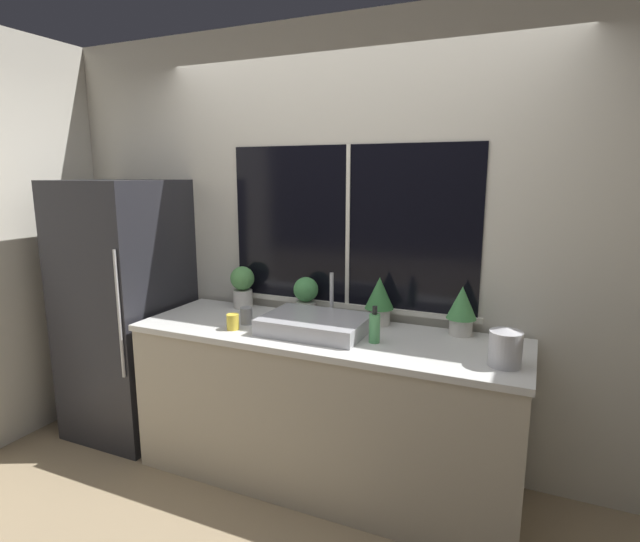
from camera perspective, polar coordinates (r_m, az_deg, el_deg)
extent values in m
plane|color=#937F60|center=(2.99, -2.46, -25.78)|extent=(14.00, 14.00, 0.00)
cube|color=beige|center=(3.11, 3.45, 2.85)|extent=(8.00, 0.06, 2.70)
cube|color=black|center=(3.06, 3.24, 5.15)|extent=(1.58, 0.01, 0.97)
cube|color=silver|center=(3.05, 3.20, 5.14)|extent=(0.02, 0.01, 0.97)
cube|color=silver|center=(3.15, 3.10, -3.97)|extent=(1.64, 0.04, 0.03)
cube|color=beige|center=(4.87, -17.39, 5.33)|extent=(0.06, 7.00, 2.70)
cube|color=#B2A893|center=(3.02, 0.42, -15.57)|extent=(2.20, 0.67, 0.88)
cube|color=silver|center=(2.84, 0.43, -7.32)|extent=(2.22, 0.70, 0.03)
cube|color=#232328|center=(3.71, -21.19, -4.01)|extent=(0.69, 0.72, 1.75)
cylinder|color=silver|center=(3.22, -22.00, -4.68)|extent=(0.02, 0.02, 0.79)
cube|color=#ADADB2|center=(2.83, -0.56, -6.09)|extent=(0.58, 0.42, 0.09)
cylinder|color=#B7B7BC|center=(3.05, 1.32, -5.41)|extent=(0.04, 0.04, 0.03)
cylinder|color=#B7B7BC|center=(3.01, 1.33, -2.70)|extent=(0.02, 0.02, 0.27)
cylinder|color=silver|center=(3.37, -8.80, -3.14)|extent=(0.13, 0.13, 0.12)
sphere|color=#569951|center=(3.34, -8.87, -0.83)|extent=(0.16, 0.16, 0.16)
cylinder|color=silver|center=(3.15, -1.61, -4.28)|extent=(0.13, 0.13, 0.09)
sphere|color=#478E4C|center=(3.12, -1.63, -2.11)|extent=(0.16, 0.16, 0.16)
cylinder|color=silver|center=(2.99, 6.75, -5.17)|extent=(0.13, 0.13, 0.10)
cone|color=#387A3D|center=(2.95, 6.81, -2.49)|extent=(0.17, 0.17, 0.19)
cylinder|color=silver|center=(2.89, 15.78, -6.12)|extent=(0.13, 0.13, 0.09)
cone|color=#478E4C|center=(2.85, 15.93, -3.48)|extent=(0.17, 0.17, 0.18)
cylinder|color=#519E5B|center=(2.66, 6.24, -6.53)|extent=(0.06, 0.06, 0.15)
cylinder|color=black|center=(2.64, 6.29, -4.48)|extent=(0.03, 0.03, 0.04)
cylinder|color=gold|center=(2.91, -9.94, -5.75)|extent=(0.07, 0.07, 0.09)
cylinder|color=gray|center=(3.01, -8.41, -5.07)|extent=(0.07, 0.07, 0.10)
cylinder|color=#B2B2B7|center=(2.49, 20.41, -8.32)|extent=(0.15, 0.15, 0.17)
cone|color=#B2B2B7|center=(2.46, 20.56, -6.28)|extent=(0.13, 0.13, 0.02)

